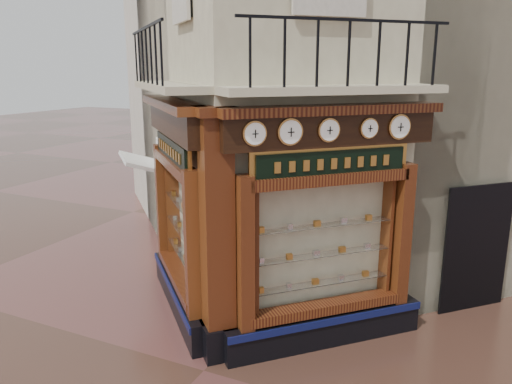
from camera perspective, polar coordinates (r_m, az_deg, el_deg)
The scene contains 16 objects.
ground at distance 8.16m, azimuth -5.98°, elevation -19.64°, with size 80.00×80.00×0.00m, color #462B20.
main_building at distance 12.55m, azimuth 8.84°, elevation 20.66°, with size 8.00×8.00×12.00m, color beige.
neighbour_left at distance 15.67m, azimuth 2.34°, elevation 17.61°, with size 8.00×8.00×11.00m, color beige.
neighbour_right at distance 14.49m, azimuth 21.57°, elevation 16.99°, with size 8.00×8.00×11.00m, color beige.
shopfront_left at distance 9.24m, azimuth -8.80°, elevation -2.09°, with size 2.86×2.86×3.98m.
shopfront_right at distance 8.07m, azimuth 8.12°, elevation -4.44°, with size 2.86×2.86×3.98m.
corner_pilaster at distance 7.67m, azimuth -4.43°, elevation -5.57°, with size 0.85×0.85×3.98m.
balcony at distance 8.11m, azimuth -1.25°, elevation 11.91°, with size 5.94×2.97×1.03m.
clock_a at distance 7.02m, azimuth -0.16°, elevation 6.70°, with size 0.29×0.29×0.36m.
clock_b at distance 7.22m, azimuth 3.93°, elevation 6.87°, with size 0.31×0.31×0.39m.
clock_c at distance 7.49m, azimuth 8.33°, elevation 7.01°, with size 0.29×0.29×0.36m.
clock_d at distance 7.84m, azimuth 12.80°, elevation 7.12°, with size 0.26×0.26×0.31m.
clock_e at distance 8.14m, azimuth 16.07°, elevation 7.17°, with size 0.32×0.32×0.40m.
awning at distance 12.23m, azimuth -12.05°, elevation -7.97°, with size 1.66×1.00×0.08m, color white, non-canonical shape.
signboard_left at distance 8.98m, azimuth -9.55°, elevation 4.76°, with size 1.98×1.98×0.53m.
signboard_right at distance 7.73m, azimuth 8.67°, elevation 3.31°, with size 1.94×1.94×0.52m.
Camera 1 is at (3.58, -5.78, 4.51)m, focal length 35.00 mm.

